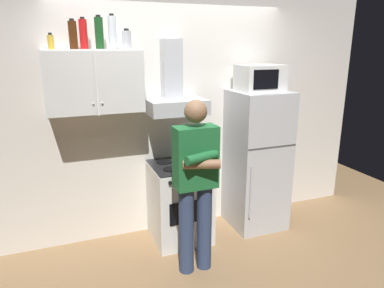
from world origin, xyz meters
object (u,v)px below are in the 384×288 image
(refrigerator, at_px, (257,160))
(person_standing, at_px, (196,182))
(bottle_wine_green, at_px, (99,33))
(bottle_canister_steel, at_px, (127,40))
(bottle_spice_jar, at_px, (51,42))
(microwave, at_px, (260,78))
(bottle_rum_dark, at_px, (73,35))
(bottle_vodka_clear, at_px, (112,32))
(upper_cabinet, at_px, (94,82))
(stove_oven, at_px, (180,202))
(bottle_soda_red, at_px, (83,34))
(range_hood, at_px, (175,94))
(cooking_pot, at_px, (195,160))

(refrigerator, xyz_separation_m, person_standing, (-1.00, -0.61, 0.10))
(bottle_wine_green, distance_m, bottle_canister_steel, 0.26)
(bottle_wine_green, bearing_deg, bottle_spice_jar, -173.02)
(microwave, relative_size, bottle_rum_dark, 1.83)
(bottle_vodka_clear, distance_m, bottle_canister_steel, 0.16)
(upper_cabinet, xyz_separation_m, stove_oven, (0.80, -0.13, -1.32))
(upper_cabinet, height_order, bottle_wine_green, bottle_wine_green)
(refrigerator, height_order, person_standing, person_standing)
(microwave, distance_m, bottle_soda_red, 1.87)
(range_hood, bearing_deg, cooking_pot, -62.12)
(cooking_pot, bearing_deg, microwave, 9.57)
(upper_cabinet, distance_m, bottle_vodka_clear, 0.49)
(stove_oven, relative_size, range_hood, 1.17)
(stove_oven, xyz_separation_m, range_hood, (0.00, 0.13, 1.16))
(refrigerator, bearing_deg, bottle_soda_red, 174.69)
(bottle_spice_jar, distance_m, bottle_canister_steel, 0.68)
(refrigerator, height_order, bottle_canister_steel, bottle_canister_steel)
(stove_oven, distance_m, bottle_wine_green, 1.91)
(bottle_vodka_clear, bearing_deg, bottle_wine_green, 153.47)
(upper_cabinet, xyz_separation_m, refrigerator, (1.75, -0.12, -0.95))
(cooking_pot, distance_m, bottle_vodka_clear, 1.48)
(upper_cabinet, relative_size, cooking_pot, 2.88)
(bottle_soda_red, bearing_deg, microwave, -4.73)
(upper_cabinet, height_order, bottle_vodka_clear, bottle_vodka_clear)
(bottle_soda_red, bearing_deg, bottle_vodka_clear, -15.93)
(stove_oven, distance_m, cooking_pot, 0.53)
(person_standing, relative_size, bottle_spice_jar, 11.71)
(cooking_pot, relative_size, bottle_soda_red, 1.11)
(bottle_vodka_clear, bearing_deg, bottle_spice_jar, 179.58)
(stove_oven, height_order, person_standing, person_standing)
(stove_oven, height_order, range_hood, range_hood)
(cooking_pot, height_order, bottle_wine_green, bottle_wine_green)
(stove_oven, relative_size, cooking_pot, 2.79)
(upper_cabinet, relative_size, refrigerator, 0.56)
(bottle_vodka_clear, xyz_separation_m, bottle_wine_green, (-0.11, 0.06, -0.00))
(person_standing, xyz_separation_m, bottle_soda_red, (-0.81, 0.77, 1.28))
(bottle_rum_dark, height_order, bottle_soda_red, bottle_soda_red)
(bottle_spice_jar, height_order, bottle_soda_red, bottle_soda_red)
(refrigerator, height_order, bottle_rum_dark, bottle_rum_dark)
(bottle_soda_red, bearing_deg, bottle_rum_dark, -152.03)
(range_hood, bearing_deg, upper_cabinet, -179.91)
(range_hood, distance_m, bottle_wine_green, 0.94)
(bottle_canister_steel, bearing_deg, microwave, -4.86)
(upper_cabinet, bearing_deg, bottle_vodka_clear, -8.51)
(range_hood, height_order, bottle_rum_dark, bottle_rum_dark)
(refrigerator, height_order, bottle_vodka_clear, bottle_vodka_clear)
(range_hood, xyz_separation_m, bottle_canister_steel, (-0.47, 0.01, 0.54))
(stove_oven, bearing_deg, cooking_pot, -42.49)
(upper_cabinet, height_order, bottle_rum_dark, bottle_rum_dark)
(bottle_spice_jar, bearing_deg, upper_cabinet, 4.09)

